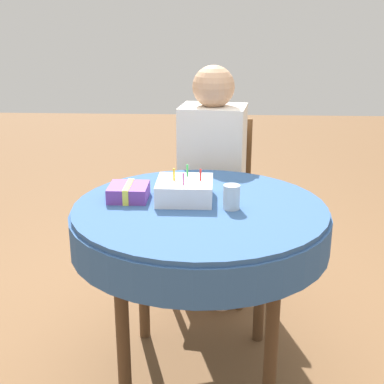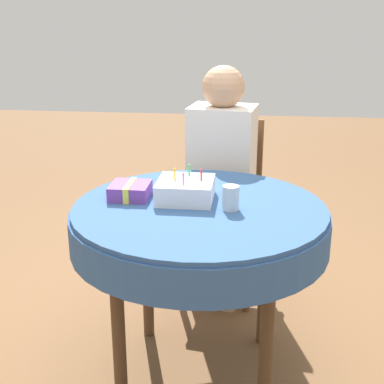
{
  "view_description": "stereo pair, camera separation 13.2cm",
  "coord_description": "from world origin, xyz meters",
  "px_view_note": "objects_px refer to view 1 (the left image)",
  "views": [
    {
      "loc": [
        0.06,
        -1.92,
        1.48
      ],
      "look_at": [
        -0.03,
        0.02,
        0.82
      ],
      "focal_mm": 50.0,
      "sensor_mm": 36.0,
      "label": 1
    },
    {
      "loc": [
        0.2,
        -1.91,
        1.48
      ],
      "look_at": [
        -0.03,
        0.02,
        0.82
      ],
      "focal_mm": 50.0,
      "sensor_mm": 36.0,
      "label": 2
    }
  ],
  "objects_px": {
    "drinking_glass": "(232,197)",
    "gift_box": "(129,192)",
    "person": "(212,164)",
    "birthday_cake": "(185,190)",
    "chair": "(214,201)"
  },
  "relations": [
    {
      "from": "drinking_glass",
      "to": "gift_box",
      "type": "relative_size",
      "value": 0.59
    },
    {
      "from": "person",
      "to": "birthday_cake",
      "type": "height_order",
      "value": "person"
    },
    {
      "from": "chair",
      "to": "gift_box",
      "type": "distance_m",
      "value": 0.87
    },
    {
      "from": "chair",
      "to": "drinking_glass",
      "type": "distance_m",
      "value": 0.9
    },
    {
      "from": "birthday_cake",
      "to": "drinking_glass",
      "type": "xyz_separation_m",
      "value": [
        0.18,
        -0.09,
        0.01
      ]
    },
    {
      "from": "birthday_cake",
      "to": "chair",
      "type": "bearing_deg",
      "value": 81.42
    },
    {
      "from": "birthday_cake",
      "to": "drinking_glass",
      "type": "height_order",
      "value": "birthday_cake"
    },
    {
      "from": "gift_box",
      "to": "drinking_glass",
      "type": "bearing_deg",
      "value": -12.42
    },
    {
      "from": "chair",
      "to": "person",
      "type": "relative_size",
      "value": 0.76
    },
    {
      "from": "person",
      "to": "gift_box",
      "type": "height_order",
      "value": "person"
    },
    {
      "from": "birthday_cake",
      "to": "gift_box",
      "type": "bearing_deg",
      "value": 179.96
    },
    {
      "from": "birthday_cake",
      "to": "person",
      "type": "bearing_deg",
      "value": 81.33
    },
    {
      "from": "chair",
      "to": "birthday_cake",
      "type": "relative_size",
      "value": 4.29
    },
    {
      "from": "birthday_cake",
      "to": "drinking_glass",
      "type": "relative_size",
      "value": 2.33
    },
    {
      "from": "person",
      "to": "birthday_cake",
      "type": "bearing_deg",
      "value": -90.72
    }
  ]
}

